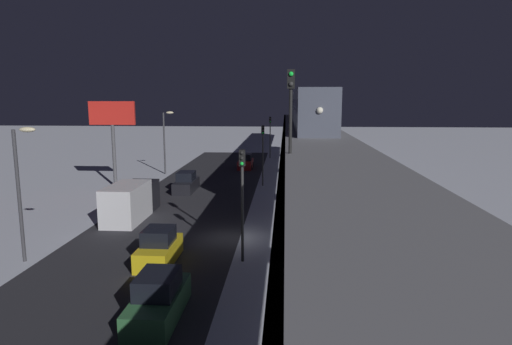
% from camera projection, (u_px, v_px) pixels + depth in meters
% --- Properties ---
extents(ground_plane, '(240.00, 240.00, 0.00)m').
position_uv_depth(ground_plane, '(230.00, 238.00, 29.51)').
color(ground_plane, silver).
extents(avenue_asphalt, '(11.00, 94.92, 0.01)m').
position_uv_depth(avenue_asphalt, '(158.00, 237.00, 29.83)').
color(avenue_asphalt, '#28282D').
rests_on(avenue_asphalt, ground_plane).
extents(elevated_railway, '(5.00, 94.92, 6.52)m').
position_uv_depth(elevated_railway, '(319.00, 155.00, 28.21)').
color(elevated_railway, slate).
rests_on(elevated_railway, ground_plane).
extents(subway_train, '(2.94, 74.07, 3.40)m').
position_uv_depth(subway_train, '(301.00, 105.00, 65.89)').
color(subway_train, '#4C5160').
rests_on(subway_train, elevated_railway).
extents(rail_signal, '(0.36, 0.41, 4.00)m').
position_uv_depth(rail_signal, '(291.00, 97.00, 21.14)').
color(rail_signal, black).
rests_on(rail_signal, elevated_railway).
extents(sedan_red, '(1.91, 4.62, 1.97)m').
position_uv_depth(sedan_red, '(246.00, 162.00, 59.17)').
color(sedan_red, '#A51E1E').
rests_on(sedan_red, ground_plane).
extents(sedan_yellow, '(1.80, 4.07, 1.97)m').
position_uv_depth(sedan_yellow, '(159.00, 248.00, 25.08)').
color(sedan_yellow, gold).
rests_on(sedan_yellow, ground_plane).
extents(sedan_black, '(1.80, 4.71, 1.97)m').
position_uv_depth(sedan_black, '(186.00, 183.00, 44.42)').
color(sedan_black, black).
rests_on(sedan_black, ground_plane).
extents(sedan_green, '(1.80, 4.59, 1.97)m').
position_uv_depth(sedan_green, '(158.00, 300.00, 18.66)').
color(sedan_green, '#2D6038').
rests_on(sedan_green, ground_plane).
extents(delivery_van, '(2.40, 7.40, 2.80)m').
position_uv_depth(delivery_van, '(131.00, 201.00, 34.35)').
color(delivery_van, black).
rests_on(delivery_van, ground_plane).
extents(traffic_light_near, '(0.32, 0.44, 6.40)m').
position_uv_depth(traffic_light_near, '(242.00, 189.00, 24.63)').
color(traffic_light_near, '#2D2D2D').
rests_on(traffic_light_near, ground_plane).
extents(traffic_light_mid, '(0.32, 0.44, 6.40)m').
position_uv_depth(traffic_light_mid, '(263.00, 147.00, 46.65)').
color(traffic_light_mid, '#2D2D2D').
rests_on(traffic_light_mid, ground_plane).
extents(traffic_light_far, '(0.32, 0.44, 6.40)m').
position_uv_depth(traffic_light_far, '(270.00, 131.00, 68.66)').
color(traffic_light_far, '#2D2D2D').
rests_on(traffic_light_far, ground_plane).
extents(commercial_billboard, '(4.80, 0.36, 8.90)m').
position_uv_depth(commercial_billboard, '(112.00, 122.00, 45.68)').
color(commercial_billboard, '#4C4C51').
rests_on(commercial_billboard, ground_plane).
extents(street_lamp_near, '(1.35, 0.44, 7.65)m').
position_uv_depth(street_lamp_near, '(21.00, 178.00, 24.51)').
color(street_lamp_near, '#38383D').
rests_on(street_lamp_near, ground_plane).
extents(street_lamp_far, '(1.35, 0.44, 7.65)m').
position_uv_depth(street_lamp_far, '(166.00, 135.00, 54.04)').
color(street_lamp_far, '#38383D').
rests_on(street_lamp_far, ground_plane).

